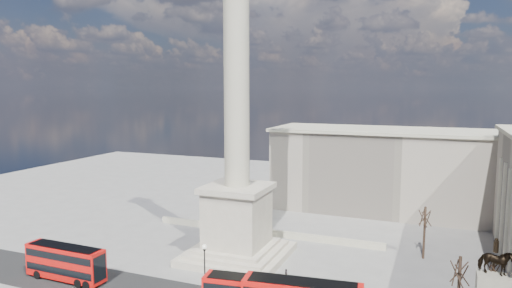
{
  "coord_description": "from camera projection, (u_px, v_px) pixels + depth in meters",
  "views": [
    {
      "loc": [
        26.54,
        -53.76,
        24.71
      ],
      "look_at": [
        4.34,
        1.52,
        17.39
      ],
      "focal_mm": 32.0,
      "sensor_mm": 36.0,
      "label": 1
    }
  ],
  "objects": [
    {
      "name": "ground",
      "position": [
        222.0,
        270.0,
        62.35
      ],
      "size": [
        180.0,
        180.0,
        0.0
      ],
      "primitive_type": "plane",
      "color": "gray",
      "rests_on": "ground"
    },
    {
      "name": "nelsons_column",
      "position": [
        237.0,
        171.0,
        65.38
      ],
      "size": [
        14.0,
        14.0,
        49.85
      ],
      "color": "#BEB49E",
      "rests_on": "ground"
    },
    {
      "name": "balustrade_wall",
      "position": [
        264.0,
        232.0,
        77.01
      ],
      "size": [
        40.0,
        0.6,
        1.1
      ],
      "primitive_type": "cube",
      "color": "#BBB69B",
      "rests_on": "ground"
    },
    {
      "name": "building_northeast",
      "position": [
        401.0,
        171.0,
        90.77
      ],
      "size": [
        51.0,
        17.0,
        16.6
      ],
      "color": "beige",
      "rests_on": "ground"
    },
    {
      "name": "red_bus_a",
      "position": [
        66.0,
        262.0,
        58.74
      ],
      "size": [
        11.28,
        2.82,
        4.56
      ],
      "rotation": [
        0.0,
        0.0,
        -0.02
      ],
      "color": "red",
      "rests_on": "ground"
    },
    {
      "name": "victorian_lamp",
      "position": [
        205.0,
        266.0,
        54.14
      ],
      "size": [
        0.54,
        0.54,
        6.34
      ],
      "rotation": [
        0.0,
        0.0,
        0.3
      ],
      "color": "black",
      "rests_on": "ground"
    },
    {
      "name": "bare_tree_near",
      "position": [
        460.0,
        270.0,
        45.5
      ],
      "size": [
        1.94,
        1.94,
        8.47
      ],
      "rotation": [
        0.0,
        0.0,
        -0.34
      ],
      "color": "#332319",
      "rests_on": "ground"
    },
    {
      "name": "bare_tree_mid",
      "position": [
        493.0,
        268.0,
        50.23
      ],
      "size": [
        1.67,
        1.67,
        6.34
      ],
      "rotation": [
        0.0,
        0.0,
        -0.23
      ],
      "color": "#332319",
      "rests_on": "ground"
    },
    {
      "name": "bare_tree_far",
      "position": [
        425.0,
        216.0,
        65.74
      ],
      "size": [
        1.99,
        1.99,
        8.13
      ],
      "rotation": [
        0.0,
        0.0,
        -0.27
      ],
      "color": "#332319",
      "rests_on": "ground"
    },
    {
      "name": "pedestrian_crossing",
      "position": [
        286.0,
        275.0,
        58.7
      ],
      "size": [
        0.81,
        1.0,
        1.59
      ],
      "primitive_type": "imported",
      "rotation": [
        0.0,
        0.0,
        2.11
      ],
      "color": "black",
      "rests_on": "ground"
    }
  ]
}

